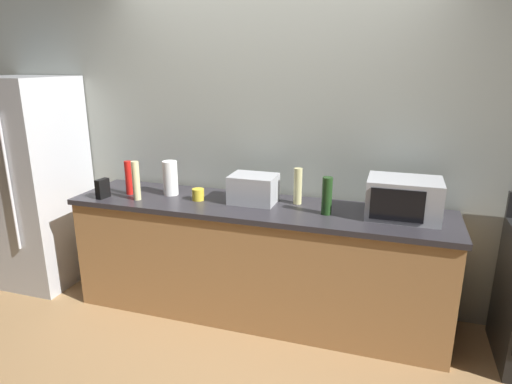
% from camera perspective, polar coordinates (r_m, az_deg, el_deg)
% --- Properties ---
extents(ground_plane, '(8.00, 8.00, 0.00)m').
position_cam_1_polar(ground_plane, '(3.32, -2.23, -18.72)').
color(ground_plane, '#A87F51').
extents(back_wall, '(6.40, 0.10, 2.70)m').
position_cam_1_polar(back_wall, '(3.53, 2.05, 7.27)').
color(back_wall, '#9EA399').
rests_on(back_wall, ground_plane).
extents(counter_run, '(2.84, 0.64, 0.90)m').
position_cam_1_polar(counter_run, '(3.42, 0.00, -8.83)').
color(counter_run, '#B27F4C').
rests_on(counter_run, ground_plane).
extents(refrigerator, '(0.72, 0.73, 1.80)m').
position_cam_1_polar(refrigerator, '(4.32, -26.85, 1.10)').
color(refrigerator, '#B7BABF').
rests_on(refrigerator, ground_plane).
extents(microwave, '(0.48, 0.35, 0.27)m').
position_cam_1_polar(microwave, '(3.12, 18.52, -0.79)').
color(microwave, '#B7BABF').
rests_on(microwave, counter_run).
extents(toaster_oven, '(0.34, 0.26, 0.21)m').
position_cam_1_polar(toaster_oven, '(3.29, -0.34, 0.43)').
color(toaster_oven, '#B7BABF').
rests_on(toaster_oven, counter_run).
extents(paper_towel_roll, '(0.12, 0.12, 0.27)m').
position_cam_1_polar(paper_towel_roll, '(3.54, -11.01, 1.79)').
color(paper_towel_roll, white).
rests_on(paper_towel_roll, counter_run).
extents(cordless_phone, '(0.06, 0.12, 0.15)m').
position_cam_1_polar(cordless_phone, '(3.60, -19.21, 0.42)').
color(cordless_phone, black).
rests_on(cordless_phone, counter_run).
extents(bottle_hot_sauce, '(0.06, 0.06, 0.27)m').
position_cam_1_polar(bottle_hot_sauce, '(3.63, -16.12, 1.78)').
color(bottle_hot_sauce, red).
rests_on(bottle_hot_sauce, counter_run).
extents(bottle_wine, '(0.07, 0.07, 0.26)m').
position_cam_1_polar(bottle_wine, '(3.06, 9.15, -0.49)').
color(bottle_wine, '#1E3F19').
rests_on(bottle_wine, counter_run).
extents(bottle_hand_soap, '(0.06, 0.06, 0.30)m').
position_cam_1_polar(bottle_hand_soap, '(3.46, -15.24, 1.42)').
color(bottle_hand_soap, beige).
rests_on(bottle_hand_soap, counter_run).
extents(bottle_vinegar, '(0.06, 0.06, 0.27)m').
position_cam_1_polar(bottle_vinegar, '(3.26, 5.42, 0.76)').
color(bottle_vinegar, beige).
rests_on(bottle_vinegar, counter_run).
extents(mug_yellow, '(0.09, 0.09, 0.09)m').
position_cam_1_polar(mug_yellow, '(3.39, -7.48, -0.32)').
color(mug_yellow, yellow).
rests_on(mug_yellow, counter_run).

